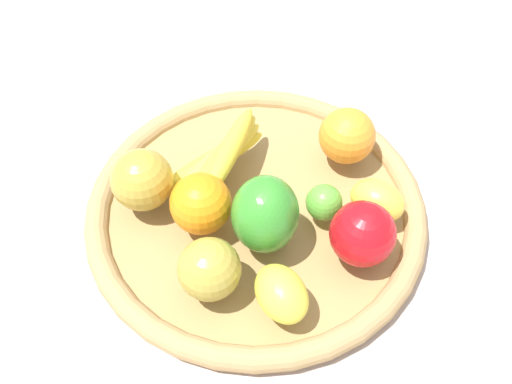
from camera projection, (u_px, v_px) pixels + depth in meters
The scene contains 12 objects.
ground_plane at pixel (256, 217), 0.79m from camera, with size 2.40×2.40×0.00m, color #BBAAA3.
basket at pixel (256, 210), 0.78m from camera, with size 0.44×0.44×0.03m.
orange_1 at pixel (347, 136), 0.78m from camera, with size 0.08×0.08×0.08m, color orange.
bell_pepper at pixel (267, 214), 0.69m from camera, with size 0.09×0.08×0.10m, color #348929.
lime_0 at pixel (324, 202), 0.73m from camera, with size 0.05×0.05×0.05m, color #56A735.
banana_bunch at pixel (221, 156), 0.77m from camera, with size 0.16×0.15×0.06m.
apple_2 at pixel (363, 234), 0.69m from camera, with size 0.08×0.08×0.08m, color red.
lemon_0 at pixel (377, 200), 0.73m from camera, with size 0.07×0.05×0.05m, color yellow.
apple_0 at pixel (209, 269), 0.66m from camera, with size 0.07×0.07×0.07m, color #A69338.
apple_1 at pixel (142, 180), 0.74m from camera, with size 0.08×0.08×0.08m, color #AC9133.
orange_0 at pixel (201, 204), 0.71m from camera, with size 0.08×0.08×0.08m, color orange.
lemon_1 at pixel (277, 294), 0.65m from camera, with size 0.07×0.05×0.05m, color yellow.
Camera 1 is at (-0.09, -0.46, 0.64)m, focal length 41.67 mm.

